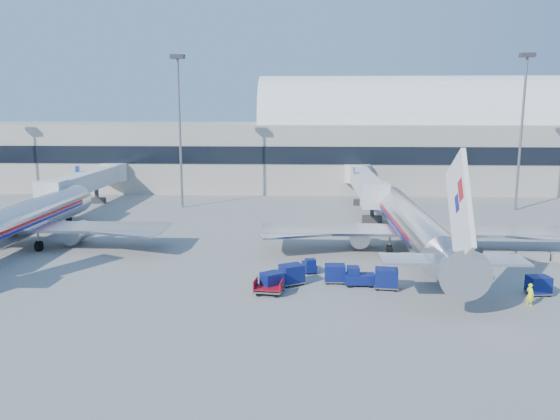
{
  "coord_description": "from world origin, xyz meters",
  "views": [
    {
      "loc": [
        -1.39,
        -51.25,
        14.83
      ],
      "look_at": [
        -3.97,
        6.0,
        4.17
      ],
      "focal_mm": 35.0,
      "sensor_mm": 36.0,
      "label": 1
    }
  ],
  "objects_px": {
    "tug_lead": "(358,277)",
    "airliner_mid": "(18,222)",
    "cart_train_b": "(292,274)",
    "jetbridge_mid": "(90,181)",
    "mast_west": "(179,109)",
    "ramp_worker": "(530,294)",
    "jetbridge_near": "(364,182)",
    "mast_east": "(523,109)",
    "cart_open_red": "(269,289)",
    "tug_right": "(454,269)",
    "barrier_near": "(499,256)",
    "cart_train_c": "(272,281)",
    "barrier_mid": "(533,256)",
    "cart_solo_far": "(539,285)",
    "airliner_main": "(414,226)",
    "cart_train_a": "(335,273)",
    "cart_solo_near": "(386,278)"
  },
  "relations": [
    {
      "from": "mast_west",
      "to": "cart_solo_far",
      "type": "bearing_deg",
      "value": -45.5
    },
    {
      "from": "barrier_mid",
      "to": "cart_train_a",
      "type": "relative_size",
      "value": 1.64
    },
    {
      "from": "cart_train_b",
      "to": "cart_train_c",
      "type": "height_order",
      "value": "cart_train_b"
    },
    {
      "from": "cart_train_b",
      "to": "tug_right",
      "type": "bearing_deg",
      "value": -16.8
    },
    {
      "from": "tug_lead",
      "to": "cart_train_c",
      "type": "distance_m",
      "value": 7.44
    },
    {
      "from": "mast_west",
      "to": "cart_train_a",
      "type": "bearing_deg",
      "value": -59.22
    },
    {
      "from": "mast_east",
      "to": "tug_lead",
      "type": "bearing_deg",
      "value": -126.22
    },
    {
      "from": "barrier_mid",
      "to": "cart_solo_far",
      "type": "xyz_separation_m",
      "value": [
        -3.73,
        -10.23,
        0.39
      ]
    },
    {
      "from": "jetbridge_near",
      "to": "cart_solo_near",
      "type": "xyz_separation_m",
      "value": [
        -2.09,
        -38.08,
        -3.0
      ]
    },
    {
      "from": "jetbridge_near",
      "to": "mast_west",
      "type": "xyz_separation_m",
      "value": [
        -27.6,
        -0.81,
        10.86
      ]
    },
    {
      "from": "jetbridge_near",
      "to": "mast_east",
      "type": "distance_m",
      "value": 24.91
    },
    {
      "from": "tug_right",
      "to": "cart_open_red",
      "type": "xyz_separation_m",
      "value": [
        -16.34,
        -5.87,
        -0.17
      ]
    },
    {
      "from": "barrier_near",
      "to": "cart_train_a",
      "type": "bearing_deg",
      "value": -154.91
    },
    {
      "from": "tug_right",
      "to": "mast_east",
      "type": "bearing_deg",
      "value": 84.96
    },
    {
      "from": "jetbridge_mid",
      "to": "airliner_mid",
      "type": "bearing_deg",
      "value": -84.78
    },
    {
      "from": "cart_open_red",
      "to": "jetbridge_near",
      "type": "bearing_deg",
      "value": 81.14
    },
    {
      "from": "mast_west",
      "to": "tug_lead",
      "type": "bearing_deg",
      "value": -57.5
    },
    {
      "from": "jetbridge_mid",
      "to": "cart_train_c",
      "type": "bearing_deg",
      "value": -52.05
    },
    {
      "from": "airliner_mid",
      "to": "cart_solo_near",
      "type": "xyz_separation_m",
      "value": [
        37.51,
        -11.78,
        -2.0
      ]
    },
    {
      "from": "jetbridge_near",
      "to": "mast_west",
      "type": "relative_size",
      "value": 1.22
    },
    {
      "from": "barrier_mid",
      "to": "tug_lead",
      "type": "xyz_separation_m",
      "value": [
        -18.04,
        -8.51,
        0.31
      ]
    },
    {
      "from": "jetbridge_mid",
      "to": "mast_west",
      "type": "relative_size",
      "value": 1.22
    },
    {
      "from": "mast_west",
      "to": "cart_train_c",
      "type": "relative_size",
      "value": 10.11
    },
    {
      "from": "mast_east",
      "to": "cart_train_c",
      "type": "xyz_separation_m",
      "value": [
        -33.99,
        -38.19,
        -13.96
      ]
    },
    {
      "from": "tug_right",
      "to": "cart_train_b",
      "type": "xyz_separation_m",
      "value": [
        -14.54,
        -3.21,
        0.32
      ]
    },
    {
      "from": "cart_train_c",
      "to": "airliner_main",
      "type": "bearing_deg",
      "value": 6.18
    },
    {
      "from": "mast_west",
      "to": "cart_train_a",
      "type": "relative_size",
      "value": 12.39
    },
    {
      "from": "mast_west",
      "to": "barrier_mid",
      "type": "relative_size",
      "value": 7.53
    },
    {
      "from": "barrier_near",
      "to": "tug_lead",
      "type": "xyz_separation_m",
      "value": [
        -14.74,
        -8.51,
        0.31
      ]
    },
    {
      "from": "jetbridge_near",
      "to": "mast_west",
      "type": "height_order",
      "value": "mast_west"
    },
    {
      "from": "airliner_mid",
      "to": "ramp_worker",
      "type": "height_order",
      "value": "airliner_mid"
    },
    {
      "from": "mast_west",
      "to": "ramp_worker",
      "type": "relative_size",
      "value": 12.86
    },
    {
      "from": "barrier_mid",
      "to": "cart_solo_far",
      "type": "distance_m",
      "value": 10.89
    },
    {
      "from": "airliner_main",
      "to": "ramp_worker",
      "type": "distance_m",
      "value": 16.46
    },
    {
      "from": "jetbridge_near",
      "to": "barrier_mid",
      "type": "xyz_separation_m",
      "value": [
        13.7,
        -28.81,
        -3.48
      ]
    },
    {
      "from": "airliner_main",
      "to": "barrier_mid",
      "type": "relative_size",
      "value": 12.42
    },
    {
      "from": "jetbridge_mid",
      "to": "tug_right",
      "type": "xyz_separation_m",
      "value": [
        46.54,
        -34.06,
        -3.32
      ]
    },
    {
      "from": "jetbridge_near",
      "to": "cart_train_a",
      "type": "bearing_deg",
      "value": -99.72
    },
    {
      "from": "jetbridge_mid",
      "to": "cart_open_red",
      "type": "height_order",
      "value": "jetbridge_mid"
    },
    {
      "from": "cart_train_a",
      "to": "cart_train_c",
      "type": "distance_m",
      "value": 5.82
    },
    {
      "from": "tug_lead",
      "to": "airliner_mid",
      "type": "bearing_deg",
      "value": 161.16
    },
    {
      "from": "cart_solo_far",
      "to": "cart_train_b",
      "type": "bearing_deg",
      "value": 167.04
    },
    {
      "from": "jetbridge_mid",
      "to": "cart_train_b",
      "type": "bearing_deg",
      "value": -49.35
    },
    {
      "from": "cart_train_c",
      "to": "cart_solo_near",
      "type": "distance_m",
      "value": 9.54
    },
    {
      "from": "airliner_mid",
      "to": "cart_train_b",
      "type": "xyz_separation_m",
      "value": [
        29.6,
        -10.96,
        -2.0
      ]
    },
    {
      "from": "tug_right",
      "to": "jetbridge_mid",
      "type": "bearing_deg",
      "value": 167.01
    },
    {
      "from": "tug_lead",
      "to": "jetbridge_near",
      "type": "bearing_deg",
      "value": 81.88
    },
    {
      "from": "mast_east",
      "to": "cart_train_c",
      "type": "relative_size",
      "value": 10.11
    },
    {
      "from": "tug_right",
      "to": "airliner_main",
      "type": "bearing_deg",
      "value": 128.64
    },
    {
      "from": "tug_right",
      "to": "barrier_near",
      "type": "bearing_deg",
      "value": 65.08
    }
  ]
}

